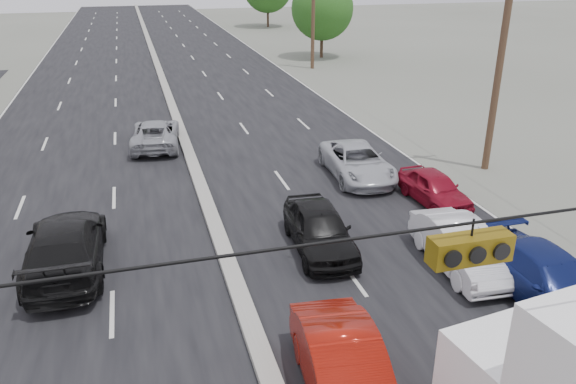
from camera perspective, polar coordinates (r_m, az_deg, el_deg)
name	(u,v)px	position (r m, az deg, el deg)	size (l,w,h in m)	color
road_surface	(172,107)	(36.34, -11.73, 8.49)	(20.00, 160.00, 0.02)	black
center_median	(172,105)	(36.32, -11.74, 8.64)	(0.50, 160.00, 0.20)	gray
utility_pole_right_b	(502,52)	(25.28, 20.88, 13.18)	(1.60, 0.30, 10.00)	#422D1E
utility_pole_right_c	(313,5)	(47.69, 2.59, 18.49)	(1.60, 0.30, 10.00)	#422D1E
traffic_signals	(463,246)	(7.14, 17.35, -5.30)	(25.00, 0.30, 0.54)	black
tree_right_mid	(322,9)	(53.27, 3.51, 18.10)	(5.60, 5.60, 7.14)	#382619
red_sedan	(345,372)	(12.34, 5.83, -17.71)	(1.56, 4.47, 1.47)	maroon
queue_car_a	(320,229)	(17.86, 3.22, -3.78)	(1.74, 4.33, 1.47)	black
queue_car_b	(460,247)	(17.63, 17.09, -5.35)	(1.49, 4.27, 1.41)	white
queue_car_c	(357,162)	(23.92, 7.04, 3.02)	(2.27, 4.93, 1.37)	#B3B6BC
queue_car_d	(550,281)	(16.72, 25.09, -8.20)	(2.01, 4.94, 1.43)	navy
queue_car_e	(434,188)	(21.92, 14.65, 0.36)	(1.47, 3.65, 1.24)	maroon
oncoming_near	(65,247)	(17.96, -21.68, -5.17)	(2.20, 5.42, 1.57)	black
oncoming_far	(156,134)	(28.46, -13.31, 5.77)	(2.21, 4.79, 1.33)	#9A9CA1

